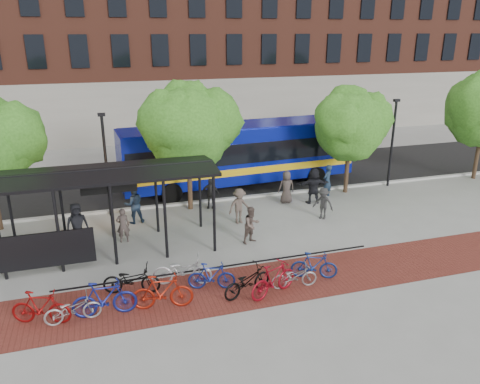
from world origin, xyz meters
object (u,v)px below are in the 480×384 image
object	(u,v)px
bike_8	(247,281)
bus	(239,151)
pedestrian_0	(77,225)
pedestrian_2	(134,204)
bike_11	(314,265)
pedestrian_9	(323,203)
bike_10	(294,276)
pedestrian_5	(314,186)
bus_shelter	(79,185)
pedestrian_4	(210,193)
bike_3	(104,299)
lamp_post_left	(106,162)
bike_4	(131,280)
pedestrian_6	(286,187)
pedestrian_3	(239,206)
bike_5	(162,292)
bike_6	(182,270)
tree_c	(352,122)
pedestrian_7	(327,181)
bike_7	(212,276)
lamp_post_right	(392,141)
bike_2	(73,309)
tree_b	(189,123)
pedestrian_1	(123,225)
bike_1	(41,307)
bike_9	(274,279)
pedestrian_8	(252,225)

from	to	relation	value
bike_8	bus	bearing A→B (deg)	-36.03
pedestrian_0	pedestrian_2	xyz separation A→B (m)	(2.52, 1.84, -0.01)
bike_11	pedestrian_9	xyz separation A→B (m)	(2.96, 5.20, 0.27)
bike_10	pedestrian_5	size ratio (longest dim) A/B	0.86
bus_shelter	bike_10	size ratio (longest dim) A/B	6.27
pedestrian_0	pedestrian_4	xyz separation A→B (m)	(6.47, 2.72, -0.16)
bus	bike_3	size ratio (longest dim) A/B	6.71
lamp_post_left	bike_4	bearing A→B (deg)	-87.05
lamp_post_left	pedestrian_6	size ratio (longest dim) A/B	2.91
bike_10	pedestrian_3	world-z (taller)	pedestrian_3
bike_4	pedestrian_2	world-z (taller)	pedestrian_2
bike_5	pedestrian_5	xyz separation A→B (m)	(9.14, 7.71, 0.36)
bike_8	bike_6	bearing A→B (deg)	35.99
tree_c	pedestrian_7	size ratio (longest dim) A/B	3.23
bike_7	pedestrian_5	size ratio (longest dim) A/B	0.87
lamp_post_right	pedestrian_7	size ratio (longest dim) A/B	2.80
bike_2	bike_7	world-z (taller)	bike_7
tree_b	pedestrian_9	distance (m)	7.64
bus	pedestrian_5	bearing A→B (deg)	-57.27
pedestrian_3	bike_7	bearing A→B (deg)	-128.07
bike_5	pedestrian_3	distance (m)	7.72
pedestrian_1	pedestrian_4	xyz separation A→B (m)	(4.60, 2.95, 0.02)
lamp_post_right	tree_b	bearing A→B (deg)	-178.80
bike_5	bike_7	xyz separation A→B (m)	(1.84, 0.71, -0.10)
bike_11	pedestrian_7	xyz separation A→B (m)	(4.63, 8.05, 0.39)
bike_11	pedestrian_6	bearing A→B (deg)	7.78
bike_2	bike_1	bearing A→B (deg)	72.96
bike_7	bike_4	bearing A→B (deg)	94.49
pedestrian_0	pedestrian_5	bearing A→B (deg)	-2.90
bike_9	pedestrian_7	bearing A→B (deg)	-59.59
bus_shelter	pedestrian_8	bearing A→B (deg)	-8.46
pedestrian_0	pedestrian_1	size ratio (longest dim) A/B	1.22
bike_7	pedestrian_5	bearing A→B (deg)	-30.11
bike_11	pedestrian_6	xyz separation A→B (m)	(2.10, 7.81, 0.36)
lamp_post_right	bike_3	distance (m)	18.93
bike_1	pedestrian_2	xyz separation A→B (m)	(3.53, 7.48, 0.38)
bike_3	pedestrian_3	world-z (taller)	pedestrian_3
bike_11	pedestrian_6	distance (m)	8.09
bike_4	bike_7	world-z (taller)	bike_4
bike_11	pedestrian_1	distance (m)	8.45
bike_6	pedestrian_8	size ratio (longest dim) A/B	1.30
bike_9	pedestrian_5	world-z (taller)	pedestrian_5
lamp_post_right	bike_9	xyz separation A→B (m)	(-10.89, -9.40, -2.13)
pedestrian_4	pedestrian_6	bearing A→B (deg)	15.41
lamp_post_right	bus	size ratio (longest dim) A/B	0.37
bike_4	pedestrian_3	world-z (taller)	pedestrian_3
bike_6	pedestrian_3	world-z (taller)	pedestrian_3
bike_5	bike_10	size ratio (longest dim) A/B	1.21
lamp_post_right	pedestrian_2	bearing A→B (deg)	-174.84
pedestrian_1	bike_6	bearing A→B (deg)	112.41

